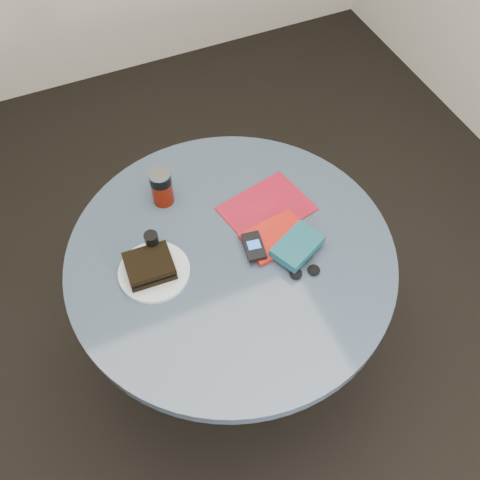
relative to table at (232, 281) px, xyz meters
name	(u,v)px	position (x,y,z in m)	size (l,w,h in m)	color
ground	(233,353)	(0.00, 0.00, -0.59)	(4.00, 4.00, 0.00)	black
table	(232,281)	(0.00, 0.00, 0.00)	(1.00, 1.00, 0.75)	black
plate	(154,272)	(-0.23, 0.03, 0.17)	(0.21, 0.21, 0.01)	silver
sandwich	(149,266)	(-0.24, 0.03, 0.20)	(0.14, 0.12, 0.05)	black
soda_can	(162,187)	(-0.12, 0.28, 0.23)	(0.08, 0.08, 0.13)	#631204
pepper_grinder	(153,244)	(-0.21, 0.09, 0.21)	(0.05, 0.05, 0.09)	#3F3A1B
magazine	(266,209)	(0.17, 0.11, 0.17)	(0.27, 0.20, 0.00)	maroon
red_book	(275,237)	(0.14, -0.01, 0.18)	(0.19, 0.13, 0.02)	#B1170D
novel	(297,246)	(0.18, -0.08, 0.20)	(0.15, 0.10, 0.03)	#114554
mp3_player	(254,246)	(0.06, -0.02, 0.19)	(0.07, 0.11, 0.02)	black
headphones	(305,272)	(0.17, -0.16, 0.17)	(0.10, 0.05, 0.02)	black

